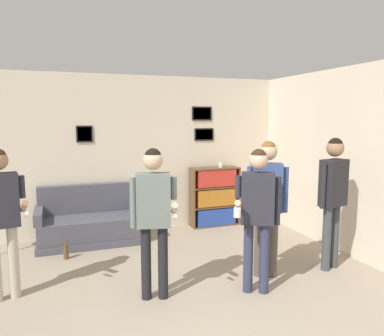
{
  "coord_description": "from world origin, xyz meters",
  "views": [
    {
      "loc": [
        -1.02,
        -2.6,
        1.97
      ],
      "look_at": [
        0.59,
        1.9,
        1.33
      ],
      "focal_mm": 35.0,
      "sensor_mm": 36.0,
      "label": 1
    }
  ],
  "objects_px": {
    "bottle_on_floor": "(66,252)",
    "person_spectator_far_right": "(333,189)",
    "drinking_cup": "(221,165)",
    "person_spectator_near_bookshelf": "(267,194)",
    "bookshelf": "(215,197)",
    "person_watcher_holding_cup": "(257,206)",
    "couch": "(89,224)",
    "person_player_foreground_center": "(154,208)",
    "person_player_foreground_left": "(1,208)"
  },
  "relations": [
    {
      "from": "person_player_foreground_center",
      "to": "person_spectator_far_right",
      "type": "relative_size",
      "value": 0.96
    },
    {
      "from": "person_player_foreground_center",
      "to": "bookshelf",
      "type": "bearing_deg",
      "value": 54.11
    },
    {
      "from": "couch",
      "to": "person_player_foreground_left",
      "type": "relative_size",
      "value": 0.96
    },
    {
      "from": "person_player_foreground_left",
      "to": "drinking_cup",
      "type": "height_order",
      "value": "person_player_foreground_left"
    },
    {
      "from": "couch",
      "to": "person_watcher_holding_cup",
      "type": "height_order",
      "value": "person_watcher_holding_cup"
    },
    {
      "from": "bookshelf",
      "to": "person_spectator_near_bookshelf",
      "type": "xyz_separation_m",
      "value": [
        -0.29,
        -2.3,
        0.51
      ]
    },
    {
      "from": "person_player_foreground_center",
      "to": "person_spectator_near_bookshelf",
      "type": "distance_m",
      "value": 1.46
    },
    {
      "from": "bookshelf",
      "to": "person_player_foreground_left",
      "type": "xyz_separation_m",
      "value": [
        -3.28,
        -1.88,
        0.48
      ]
    },
    {
      "from": "person_player_foreground_center",
      "to": "person_spectator_far_right",
      "type": "bearing_deg",
      "value": 0.68
    },
    {
      "from": "person_player_foreground_left",
      "to": "person_watcher_holding_cup",
      "type": "height_order",
      "value": "person_player_foreground_left"
    },
    {
      "from": "bottle_on_floor",
      "to": "drinking_cup",
      "type": "distance_m",
      "value": 3.06
    },
    {
      "from": "person_watcher_holding_cup",
      "to": "couch",
      "type": "bearing_deg",
      "value": 123.78
    },
    {
      "from": "person_player_foreground_left",
      "to": "drinking_cup",
      "type": "xyz_separation_m",
      "value": [
        3.39,
        1.88,
        0.11
      ]
    },
    {
      "from": "person_spectator_near_bookshelf",
      "to": "drinking_cup",
      "type": "xyz_separation_m",
      "value": [
        0.41,
        2.3,
        0.08
      ]
    },
    {
      "from": "drinking_cup",
      "to": "person_spectator_near_bookshelf",
      "type": "bearing_deg",
      "value": -100.0
    },
    {
      "from": "couch",
      "to": "person_player_foreground_center",
      "type": "distance_m",
      "value": 2.38
    },
    {
      "from": "person_player_foreground_center",
      "to": "person_watcher_holding_cup",
      "type": "height_order",
      "value": "person_player_foreground_center"
    },
    {
      "from": "person_player_foreground_left",
      "to": "bottle_on_floor",
      "type": "height_order",
      "value": "person_player_foreground_left"
    },
    {
      "from": "bottle_on_floor",
      "to": "drinking_cup",
      "type": "relative_size",
      "value": 2.74
    },
    {
      "from": "person_player_foreground_center",
      "to": "person_spectator_near_bookshelf",
      "type": "xyz_separation_m",
      "value": [
        1.45,
        0.11,
        0.03
      ]
    },
    {
      "from": "person_player_foreground_left",
      "to": "person_spectator_far_right",
      "type": "distance_m",
      "value": 3.94
    },
    {
      "from": "person_player_foreground_left",
      "to": "drinking_cup",
      "type": "relative_size",
      "value": 17.48
    },
    {
      "from": "couch",
      "to": "person_player_foreground_center",
      "type": "xyz_separation_m",
      "value": [
        0.52,
        -2.21,
        0.72
      ]
    },
    {
      "from": "drinking_cup",
      "to": "person_spectator_far_right",
      "type": "bearing_deg",
      "value": -77.69
    },
    {
      "from": "person_player_foreground_center",
      "to": "person_player_foreground_left",
      "type": "bearing_deg",
      "value": 161.02
    },
    {
      "from": "couch",
      "to": "drinking_cup",
      "type": "distance_m",
      "value": 2.53
    },
    {
      "from": "person_player_foreground_center",
      "to": "person_spectator_far_right",
      "type": "xyz_separation_m",
      "value": [
        2.38,
        0.03,
        0.05
      ]
    },
    {
      "from": "bookshelf",
      "to": "person_player_foreground_left",
      "type": "relative_size",
      "value": 0.65
    },
    {
      "from": "person_watcher_holding_cup",
      "to": "person_spectator_near_bookshelf",
      "type": "xyz_separation_m",
      "value": [
        0.33,
        0.35,
        0.04
      ]
    },
    {
      "from": "couch",
      "to": "bottle_on_floor",
      "type": "bearing_deg",
      "value": -119.87
    },
    {
      "from": "person_player_foreground_center",
      "to": "drinking_cup",
      "type": "distance_m",
      "value": 3.04
    },
    {
      "from": "person_watcher_holding_cup",
      "to": "drinking_cup",
      "type": "bearing_deg",
      "value": 74.4
    },
    {
      "from": "person_watcher_holding_cup",
      "to": "person_spectator_far_right",
      "type": "xyz_separation_m",
      "value": [
        1.26,
        0.27,
        0.06
      ]
    },
    {
      "from": "bookshelf",
      "to": "bottle_on_floor",
      "type": "xyz_separation_m",
      "value": [
        -2.64,
        -0.85,
        -0.43
      ]
    },
    {
      "from": "person_spectator_near_bookshelf",
      "to": "person_watcher_holding_cup",
      "type": "bearing_deg",
      "value": -133.54
    },
    {
      "from": "bottle_on_floor",
      "to": "person_spectator_far_right",
      "type": "bearing_deg",
      "value": -25.01
    },
    {
      "from": "person_player_foreground_left",
      "to": "person_player_foreground_center",
      "type": "relative_size",
      "value": 1.0
    },
    {
      "from": "couch",
      "to": "person_spectator_far_right",
      "type": "xyz_separation_m",
      "value": [
        2.9,
        -2.18,
        0.77
      ]
    },
    {
      "from": "person_watcher_holding_cup",
      "to": "drinking_cup",
      "type": "height_order",
      "value": "person_watcher_holding_cup"
    },
    {
      "from": "person_player_foreground_left",
      "to": "person_watcher_holding_cup",
      "type": "bearing_deg",
      "value": -16.23
    },
    {
      "from": "person_player_foreground_center",
      "to": "person_spectator_far_right",
      "type": "height_order",
      "value": "person_spectator_far_right"
    },
    {
      "from": "couch",
      "to": "person_player_foreground_left",
      "type": "height_order",
      "value": "person_player_foreground_left"
    },
    {
      "from": "person_watcher_holding_cup",
      "to": "person_spectator_far_right",
      "type": "bearing_deg",
      "value": 12.24
    },
    {
      "from": "person_player_foreground_left",
      "to": "person_watcher_holding_cup",
      "type": "relative_size",
      "value": 1.01
    },
    {
      "from": "person_player_foreground_left",
      "to": "person_spectator_far_right",
      "type": "relative_size",
      "value": 0.96
    },
    {
      "from": "bookshelf",
      "to": "drinking_cup",
      "type": "relative_size",
      "value": 11.34
    },
    {
      "from": "bookshelf",
      "to": "drinking_cup",
      "type": "xyz_separation_m",
      "value": [
        0.12,
        0.0,
        0.59
      ]
    },
    {
      "from": "person_watcher_holding_cup",
      "to": "bottle_on_floor",
      "type": "height_order",
      "value": "person_watcher_holding_cup"
    },
    {
      "from": "person_spectator_near_bookshelf",
      "to": "bottle_on_floor",
      "type": "distance_m",
      "value": 2.92
    },
    {
      "from": "bookshelf",
      "to": "person_player_foreground_center",
      "type": "xyz_separation_m",
      "value": [
        -1.74,
        -2.4,
        0.48
      ]
    }
  ]
}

